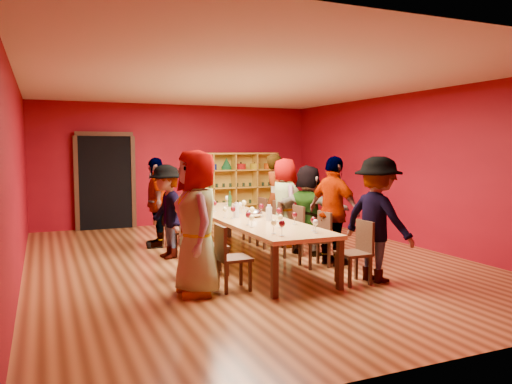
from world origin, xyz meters
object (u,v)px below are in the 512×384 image
person_left_4 (156,202)px  person_right_3 (285,202)px  chair_person_right_2 (293,228)px  chair_person_right_3 (273,222)px  person_right_0 (378,219)px  chair_person_left_4 (169,221)px  person_right_1 (334,211)px  person_left_3 (167,211)px  person_right_2 (308,210)px  tasting_table (246,220)px  shelving_unit (233,184)px  chair_person_left_1 (208,243)px  chair_person_right_0 (358,249)px  person_right_4 (276,197)px  chair_person_left_3 (183,229)px  spittoon_bowl (254,213)px  chair_person_right_4 (258,217)px  chair_person_left_0 (228,254)px  person_left_1 (190,217)px  person_left_0 (197,223)px  chair_person_right_1 (319,236)px  wine_bottle (230,201)px

person_left_4 → person_right_3: (2.32, -0.91, -0.01)m
chair_person_right_2 → chair_person_right_3: 0.86m
person_right_0 → chair_person_right_3: size_ratio=2.02×
chair_person_left_4 → person_right_1: size_ratio=0.50×
person_left_3 → person_right_2: 2.51m
tasting_table → shelving_unit: shelving_unit is taller
person_left_4 → person_right_1: (2.35, -2.66, 0.03)m
shelving_unit → person_right_1: shelving_unit is taller
chair_person_left_1 → person_right_1: 2.15m
chair_person_right_0 → person_right_4: size_ratio=0.50×
person_left_3 → person_right_0: person_right_0 is taller
chair_person_left_1 → chair_person_left_3: (0.00, 1.42, 0.00)m
shelving_unit → spittoon_bowl: size_ratio=8.51×
chair_person_left_3 → chair_person_left_4: (0.00, 1.07, 0.00)m
chair_person_right_3 → chair_person_right_4: bearing=90.0°
chair_person_left_4 → person_right_2: person_right_2 is taller
person_right_4 → chair_person_left_0: bearing=151.8°
chair_person_left_1 → person_left_3: person_left_3 is taller
chair_person_left_3 → person_left_1: bearing=-100.9°
tasting_table → person_right_0: bearing=-58.1°
shelving_unit → chair_person_right_3: (-0.49, -3.45, -0.49)m
shelving_unit → chair_person_left_4: bearing=-132.2°
chair_person_left_0 → person_right_1: size_ratio=0.50×
chair_person_right_3 → person_right_4: size_ratio=0.50×
shelving_unit → chair_person_left_4: (-2.31, -2.54, -0.49)m
person_left_0 → person_left_3: person_left_0 is taller
person_left_4 → chair_person_right_1: (2.06, -2.66, -0.37)m
shelving_unit → person_left_0: bearing=-114.8°
chair_person_left_0 → person_left_1: size_ratio=0.49×
chair_person_left_0 → chair_person_right_1: bearing=21.4°
wine_bottle → chair_person_right_4: bearing=7.2°
person_left_0 → person_left_4: (0.19, 3.38, -0.08)m
chair_person_right_1 → person_right_1: size_ratio=0.50×
person_left_4 → chair_person_left_4: bearing=98.2°
spittoon_bowl → chair_person_left_3: bearing=142.0°
person_left_4 → person_right_4: bearing=93.7°
person_left_4 → chair_person_right_1: person_left_4 is taller
person_right_2 → wine_bottle: person_right_2 is taller
person_left_4 → tasting_table: bearing=41.1°
chair_person_right_0 → person_right_2: person_right_2 is taller
person_right_0 → chair_person_right_4: 3.60m
person_right_1 → person_right_4: size_ratio=1.00×
tasting_table → chair_person_left_1: bearing=-142.1°
person_right_1 → person_left_3: bearing=41.8°
person_left_1 → person_right_3: bearing=145.2°
chair_person_right_0 → person_right_2: (0.30, 1.99, 0.31)m
person_left_3 → chair_person_left_4: person_left_3 is taller
chair_person_left_1 → chair_person_left_3: size_ratio=1.00×
chair_person_left_3 → chair_person_left_4: size_ratio=1.00×
person_right_0 → person_right_3: (-0.06, 2.85, -0.04)m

